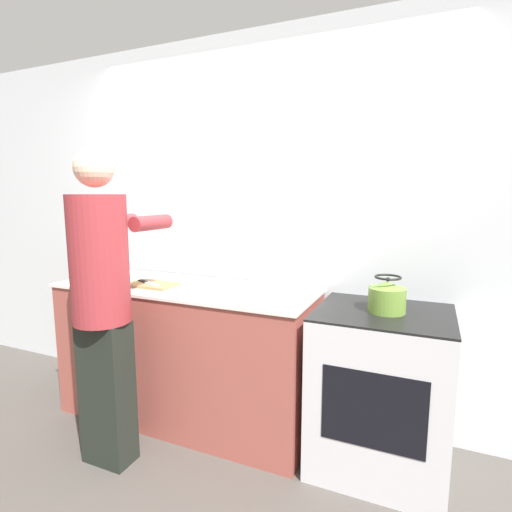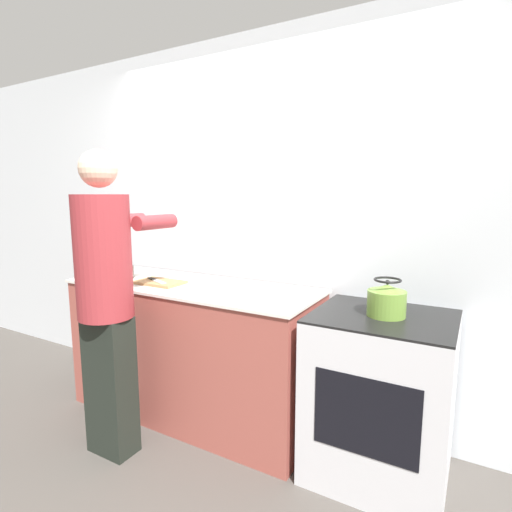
{
  "view_description": "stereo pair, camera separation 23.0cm",
  "coord_description": "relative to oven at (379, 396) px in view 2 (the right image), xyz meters",
  "views": [
    {
      "loc": [
        1.09,
        -1.87,
        1.53
      ],
      "look_at": [
        0.18,
        0.22,
        1.18
      ],
      "focal_mm": 28.0,
      "sensor_mm": 36.0,
      "label": 1
    },
    {
      "loc": [
        1.3,
        -1.77,
        1.53
      ],
      "look_at": [
        0.18,
        0.22,
        1.18
      ],
      "focal_mm": 28.0,
      "sensor_mm": 36.0,
      "label": 2
    }
  ],
  "objects": [
    {
      "name": "oven",
      "position": [
        0.0,
        0.0,
        0.0
      ],
      "size": [
        0.71,
        0.62,
        0.91
      ],
      "color": "silver",
      "rests_on": "ground_plane"
    },
    {
      "name": "person",
      "position": [
        -1.42,
        -0.57,
        0.52
      ],
      "size": [
        0.35,
        0.59,
        1.77
      ],
      "color": "black",
      "rests_on": "ground_plane"
    },
    {
      "name": "knife",
      "position": [
        -1.5,
        -0.09,
        0.5
      ],
      "size": [
        0.23,
        0.12,
        0.01
      ],
      "rotation": [
        0.0,
        0.0,
        -0.39
      ],
      "color": "silver",
      "rests_on": "cutting_board"
    },
    {
      "name": "ground_plane",
      "position": [
        -0.89,
        -0.31,
        -0.45
      ],
      "size": [
        12.0,
        12.0,
        0.0
      ],
      "primitive_type": "plane",
      "color": "#4C4742"
    },
    {
      "name": "kettle",
      "position": [
        0.01,
        -0.01,
        0.54
      ],
      "size": [
        0.2,
        0.2,
        0.2
      ],
      "color": "olive",
      "rests_on": "oven"
    },
    {
      "name": "wall_back",
      "position": [
        -0.89,
        0.38,
        0.85
      ],
      "size": [
        8.0,
        0.05,
        2.6
      ],
      "color": "silver",
      "rests_on": "ground_plane"
    },
    {
      "name": "counter",
      "position": [
        -1.27,
        -0.0,
        0.01
      ],
      "size": [
        1.76,
        0.64,
        0.93
      ],
      "color": "#9E4C42",
      "rests_on": "ground_plane"
    },
    {
      "name": "cutting_board",
      "position": [
        -1.48,
        -0.08,
        0.48
      ],
      "size": [
        0.33,
        0.2,
        0.02
      ],
      "color": "#A87A4C",
      "rests_on": "counter"
    },
    {
      "name": "canister_jar",
      "position": [
        -2.0,
        0.05,
        0.56
      ],
      "size": [
        0.14,
        0.14,
        0.17
      ],
      "color": "#4C4C51",
      "rests_on": "counter"
    },
    {
      "name": "bowl_prep",
      "position": [
        -1.82,
        -0.08,
        0.52
      ],
      "size": [
        0.14,
        0.14,
        0.09
      ],
      "color": "brown",
      "rests_on": "counter"
    }
  ]
}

